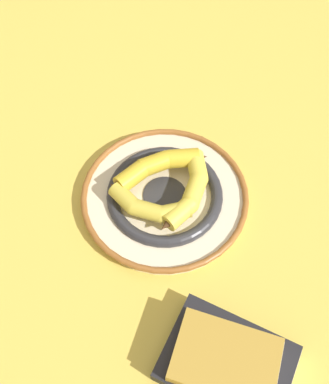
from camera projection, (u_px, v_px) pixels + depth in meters
ground_plane at (152, 199)px, 0.95m from camera, size 2.80×2.80×0.00m
decorative_bowl at (164, 198)px, 0.93m from camera, size 0.35×0.35×0.04m
banana_a at (190, 192)px, 0.89m from camera, size 0.09×0.20×0.04m
banana_b at (159, 165)px, 0.92m from camera, size 0.19×0.12×0.04m
banana_c at (147, 206)px, 0.87m from camera, size 0.18×0.09×0.03m
book_stack at (227, 362)px, 0.74m from camera, size 0.25×0.21×0.07m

